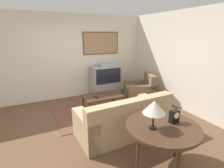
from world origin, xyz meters
name	(u,v)px	position (x,y,z in m)	size (l,w,h in m)	color
ground_plane	(92,124)	(0.00, 0.00, 0.00)	(12.00, 12.00, 0.00)	brown
wall_back	(69,57)	(0.02, 2.13, 1.36)	(12.00, 0.10, 2.70)	silver
wall_right	(180,61)	(2.63, 0.00, 1.35)	(0.06, 12.00, 2.70)	silver
area_rug	(101,111)	(0.46, 0.60, 0.01)	(2.45, 1.62, 0.01)	brown
tv	(105,81)	(1.11, 1.75, 0.53)	(0.96, 0.55, 1.11)	#9E9EA3
couch	(124,120)	(0.48, -0.67, 0.31)	(1.98, 1.01, 0.87)	tan
armchair	(140,91)	(1.93, 0.83, 0.29)	(1.11, 1.11, 0.86)	brown
coffee_table	(102,97)	(0.51, 0.59, 0.41)	(1.04, 0.63, 0.46)	#472D1E
console_table	(163,129)	(0.52, -1.77, 0.68)	(1.13, 1.13, 0.74)	#472D1E
table_lamp	(154,107)	(0.33, -1.77, 1.07)	(0.33, 0.33, 0.43)	black
mantel_clock	(174,116)	(0.74, -1.77, 0.84)	(0.14, 0.10, 0.20)	black
remote	(96,98)	(0.30, 0.47, 0.47)	(0.06, 0.16, 0.02)	black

